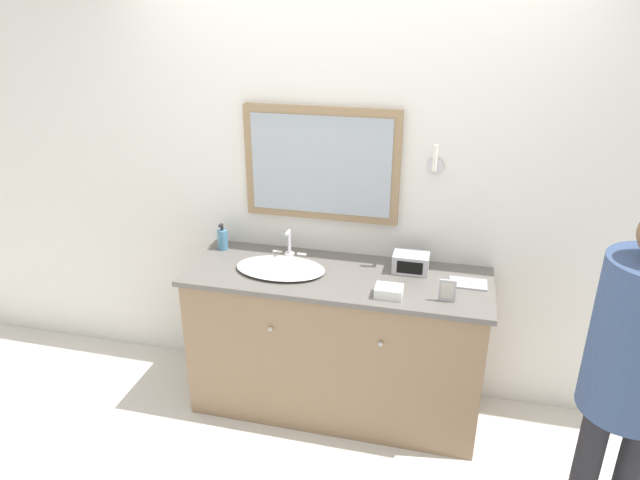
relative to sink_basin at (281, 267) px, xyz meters
The scene contains 10 objects.
ground_plane 1.01m from the sink_basin, 42.65° to the right, with size 14.00×14.00×0.00m, color silver.
wall_back 0.60m from the sink_basin, 48.28° to the left, with size 8.00×0.18×2.55m.
vanity_counter 0.57m from the sink_basin, ahead, with size 1.71×0.61×0.90m.
sink_basin is the anchor object (origin of this frame).
soap_bottle 0.48m from the sink_basin, 155.38° to the left, with size 0.06×0.06×0.17m.
appliance_box 0.73m from the sink_basin, 12.52° to the left, with size 0.20×0.13×0.11m.
picture_frame 0.94m from the sink_basin, ahead, with size 0.09×0.01×0.12m.
hand_towel_near_sink 0.65m from the sink_basin, 13.65° to the right, with size 0.14×0.11×0.05m.
metal_tray 1.04m from the sink_basin, ahead, with size 0.20×0.13×0.01m.
person 1.80m from the sink_basin, 20.80° to the right, with size 0.38×0.38×1.65m.
Camera 1 is at (0.59, -2.47, 2.34)m, focal length 32.00 mm.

